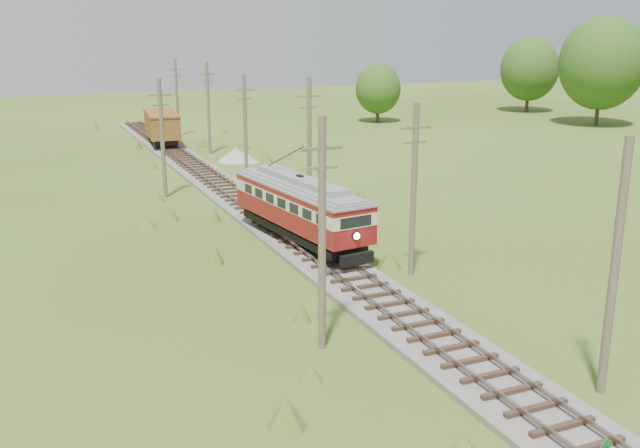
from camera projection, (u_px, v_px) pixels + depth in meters
name	position (u px, v px, depth m)	size (l,w,h in m)	color
railbed_main	(249.00, 207.00, 48.67)	(3.60, 96.00, 0.57)	#605B54
streetcar	(300.00, 204.00, 39.81)	(4.10, 11.62, 5.26)	black
gondola	(162.00, 126.00, 73.99)	(3.86, 9.33, 3.01)	black
gravel_pile	(238.00, 155.00, 66.16)	(3.56, 3.78, 1.29)	gray
utility_pole_r_1	(614.00, 270.00, 23.09)	(0.30, 0.30, 8.80)	brown
utility_pole_r_2	(414.00, 189.00, 34.66)	(1.60, 0.30, 8.60)	brown
utility_pole_r_3	(309.00, 146.00, 46.07)	(1.60, 0.30, 9.00)	brown
utility_pole_r_4	(245.00, 126.00, 57.57)	(1.60, 0.30, 8.40)	brown
utility_pole_r_5	(208.00, 107.00, 69.15)	(1.60, 0.30, 8.90)	brown
utility_pole_r_6	(177.00, 97.00, 80.60)	(1.60, 0.30, 8.70)	brown
utility_pole_l_a	(322.00, 233.00, 26.42)	(1.60, 0.30, 9.00)	brown
utility_pole_l_b	(162.00, 137.00, 51.12)	(1.60, 0.30, 8.60)	brown
tree_right_4	(602.00, 63.00, 88.61)	(10.50, 10.50, 13.53)	#38281C
tree_right_5	(530.00, 69.00, 103.94)	(8.40, 8.40, 10.82)	#38281C
tree_mid_b	(378.00, 89.00, 92.69)	(5.88, 5.88, 7.57)	#38281C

